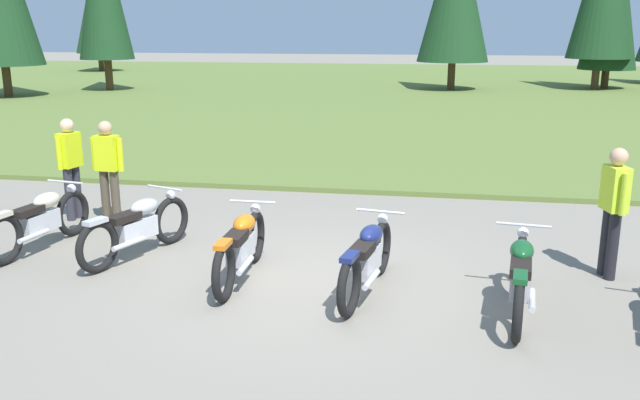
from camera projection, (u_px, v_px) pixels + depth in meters
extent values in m
plane|color=gray|center=(312.00, 281.00, 8.48)|extent=(140.00, 140.00, 0.00)
cube|color=#5B7033|center=(410.00, 89.00, 33.79)|extent=(80.00, 44.00, 0.10)
cylinder|color=#47331E|center=(605.00, 80.00, 33.51)|extent=(0.36, 0.36, 1.03)
cylinder|color=#47331E|center=(596.00, 75.00, 32.84)|extent=(0.36, 0.36, 1.59)
cylinder|color=#47331E|center=(101.00, 63.00, 46.33)|extent=(0.36, 0.36, 1.33)
cone|color=#193D1E|center=(97.00, 7.00, 45.41)|extent=(3.13, 3.13, 6.01)
cylinder|color=#47331E|center=(7.00, 82.00, 29.47)|extent=(0.36, 0.36, 1.46)
cylinder|color=#47331E|center=(109.00, 76.00, 32.45)|extent=(0.36, 0.36, 1.58)
cylinder|color=#47331E|center=(451.00, 77.00, 32.77)|extent=(0.36, 0.36, 1.44)
torus|color=black|center=(73.00, 213.00, 10.25)|extent=(0.21, 0.71, 0.70)
torus|color=black|center=(3.00, 240.00, 8.97)|extent=(0.21, 0.71, 0.70)
cube|color=silver|center=(40.00, 222.00, 9.60)|extent=(0.30, 0.66, 0.28)
ellipsoid|color=beige|center=(47.00, 200.00, 9.69)|extent=(0.33, 0.51, 0.22)
cube|color=black|center=(27.00, 211.00, 9.34)|extent=(0.29, 0.51, 0.10)
cube|color=beige|center=(0.00, 215.00, 8.88)|extent=(0.19, 0.34, 0.06)
cylinder|color=silver|center=(65.00, 182.00, 10.03)|extent=(0.62, 0.13, 0.03)
sphere|color=silver|center=(71.00, 189.00, 10.17)|extent=(0.14, 0.14, 0.14)
cylinder|color=silver|center=(34.00, 236.00, 9.30)|extent=(0.15, 0.55, 0.07)
torus|color=black|center=(171.00, 220.00, 9.87)|extent=(0.33, 0.69, 0.70)
torus|color=black|center=(98.00, 247.00, 8.69)|extent=(0.33, 0.69, 0.70)
cube|color=silver|center=(137.00, 229.00, 9.27)|extent=(0.40, 0.67, 0.28)
ellipsoid|color=#B7B7BC|center=(144.00, 207.00, 9.35)|extent=(0.40, 0.54, 0.22)
cube|color=black|center=(124.00, 218.00, 9.03)|extent=(0.37, 0.53, 0.10)
cube|color=#B7B7BC|center=(95.00, 221.00, 8.60)|extent=(0.24, 0.35, 0.06)
cylinder|color=silver|center=(165.00, 188.00, 9.66)|extent=(0.60, 0.24, 0.03)
sphere|color=silver|center=(171.00, 195.00, 9.79)|extent=(0.14, 0.14, 0.14)
cylinder|color=silver|center=(129.00, 244.00, 8.97)|extent=(0.25, 0.54, 0.07)
torus|color=black|center=(255.00, 236.00, 9.12)|extent=(0.10, 0.70, 0.70)
torus|color=black|center=(224.00, 272.00, 7.78)|extent=(0.10, 0.70, 0.70)
cube|color=silver|center=(241.00, 249.00, 8.44)|extent=(0.20, 0.64, 0.28)
ellipsoid|color=orange|center=(244.00, 224.00, 8.54)|extent=(0.26, 0.48, 0.22)
cube|color=black|center=(235.00, 238.00, 8.17)|extent=(0.22, 0.48, 0.10)
cube|color=orange|center=(223.00, 244.00, 7.70)|extent=(0.14, 0.32, 0.06)
cylinder|color=silver|center=(253.00, 202.00, 8.90)|extent=(0.62, 0.04, 0.03)
sphere|color=silver|center=(255.00, 209.00, 9.04)|extent=(0.14, 0.14, 0.14)
cylinder|color=silver|center=(245.00, 265.00, 8.15)|extent=(0.07, 0.55, 0.07)
torus|color=black|center=(381.00, 248.00, 8.65)|extent=(0.21, 0.71, 0.70)
torus|color=black|center=(349.00, 286.00, 7.37)|extent=(0.21, 0.71, 0.70)
cube|color=silver|center=(367.00, 261.00, 8.00)|extent=(0.30, 0.66, 0.28)
ellipsoid|color=navy|center=(371.00, 235.00, 8.09)|extent=(0.34, 0.52, 0.22)
cube|color=black|center=(362.00, 249.00, 7.74)|extent=(0.30, 0.51, 0.10)
cube|color=navy|center=(350.00, 257.00, 7.29)|extent=(0.19, 0.34, 0.06)
cylinder|color=silver|center=(380.00, 211.00, 8.43)|extent=(0.62, 0.13, 0.03)
sphere|color=silver|center=(383.00, 219.00, 8.57)|extent=(0.14, 0.14, 0.14)
cylinder|color=silver|center=(371.00, 279.00, 7.70)|extent=(0.16, 0.55, 0.07)
torus|color=black|center=(521.00, 263.00, 8.07)|extent=(0.19, 0.71, 0.70)
torus|color=black|center=(518.00, 309.00, 6.78)|extent=(0.19, 0.71, 0.70)
cube|color=silver|center=(520.00, 280.00, 7.41)|extent=(0.28, 0.66, 0.28)
ellipsoid|color=#144C23|center=(522.00, 251.00, 7.51)|extent=(0.32, 0.51, 0.22)
cube|color=black|center=(521.00, 268.00, 7.16)|extent=(0.28, 0.50, 0.10)
cube|color=#144C23|center=(520.00, 277.00, 6.69)|extent=(0.18, 0.33, 0.06)
cylinder|color=silver|center=(524.00, 225.00, 7.85)|extent=(0.62, 0.11, 0.03)
sphere|color=silver|center=(523.00, 233.00, 8.00)|extent=(0.14, 0.14, 0.14)
cylinder|color=silver|center=(532.00, 300.00, 7.12)|extent=(0.14, 0.55, 0.07)
cylinder|color=#4C4233|center=(106.00, 197.00, 10.87)|extent=(0.14, 0.14, 0.88)
cylinder|color=#4C4233|center=(116.00, 197.00, 10.82)|extent=(0.14, 0.14, 0.88)
cube|color=#D8EA19|center=(107.00, 153.00, 10.67)|extent=(0.37, 0.24, 0.56)
sphere|color=tan|center=(105.00, 128.00, 10.57)|extent=(0.22, 0.22, 0.22)
cylinder|color=#D8EA19|center=(94.00, 154.00, 10.72)|extent=(0.09, 0.09, 0.52)
cylinder|color=#D8EA19|center=(120.00, 155.00, 10.62)|extent=(0.09, 0.09, 0.52)
cylinder|color=black|center=(606.00, 242.00, 8.60)|extent=(0.14, 0.14, 0.88)
cylinder|color=black|center=(613.00, 246.00, 8.43)|extent=(0.14, 0.14, 0.88)
cube|color=#C6E52D|center=(615.00, 188.00, 8.34)|extent=(0.30, 0.40, 0.56)
sphere|color=tan|center=(619.00, 157.00, 8.24)|extent=(0.22, 0.22, 0.22)
cylinder|color=#C6E52D|center=(607.00, 186.00, 8.56)|extent=(0.09, 0.09, 0.52)
cylinder|color=#C6E52D|center=(624.00, 195.00, 8.12)|extent=(0.09, 0.09, 0.52)
cylinder|color=#2D2D38|center=(69.00, 194.00, 11.03)|extent=(0.14, 0.14, 0.88)
cylinder|color=#2D2D38|center=(77.00, 192.00, 11.19)|extent=(0.14, 0.14, 0.88)
cube|color=#D8EA19|center=(69.00, 150.00, 10.93)|extent=(0.29, 0.40, 0.56)
sphere|color=beige|center=(67.00, 125.00, 10.83)|extent=(0.22, 0.22, 0.22)
cylinder|color=#D8EA19|center=(59.00, 154.00, 10.72)|extent=(0.09, 0.09, 0.52)
cylinder|color=#D8EA19|center=(79.00, 149.00, 11.14)|extent=(0.09, 0.09, 0.52)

